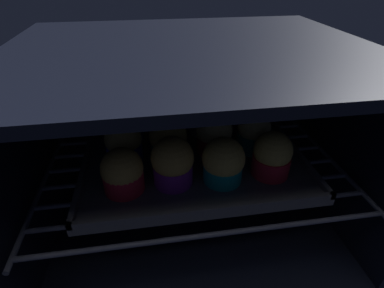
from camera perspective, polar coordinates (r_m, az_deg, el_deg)
name	(u,v)px	position (r cm, az deg, el deg)	size (l,w,h in cm)	color
oven_cavity	(188,133)	(59.75, -0.70, 2.11)	(59.00, 47.00, 37.00)	black
oven_rack	(192,159)	(58.07, -0.07, -2.88)	(54.80, 42.00, 0.80)	#444756
baking_tray	(192,156)	(57.07, 0.00, -2.27)	(40.30, 32.18, 2.20)	#4C4C51
muffin_row0_col0	(123,172)	(47.86, -13.30, -5.35)	(6.72, 6.72, 7.51)	red
muffin_row0_col1	(173,162)	(47.65, -3.78, -3.58)	(6.99, 6.99, 8.47)	#7A238C
muffin_row0_col2	(223,162)	(48.59, 6.07, -3.51)	(7.08, 7.08, 7.94)	#0C8C84
muffin_row0_col3	(272,155)	(51.54, 15.26, -2.16)	(6.52, 6.52, 8.00)	red
muffin_row1_col0	(124,143)	(54.51, -13.13, 0.25)	(6.65, 6.65, 8.20)	#1928B7
muffin_row1_col1	(168,140)	(54.22, -4.60, 0.84)	(7.00, 7.00, 7.99)	#0C8C84
muffin_row1_col2	(214,134)	(55.73, 4.26, 1.97)	(6.91, 6.91, 8.09)	red
muffin_row1_col3	(253,132)	(57.60, 11.81, 2.35)	(6.51, 6.51, 7.92)	#0C8C84
muffin_row2_col0	(126,122)	(61.24, -12.62, 4.17)	(6.51, 6.51, 7.93)	#1928B7
muffin_row2_col1	(166,120)	(61.17, -5.04, 4.69)	(6.88, 6.88, 7.93)	silver
muffin_row2_col2	(205,117)	(62.40, 2.45, 5.21)	(6.57, 6.57, 7.97)	silver
muffin_row2_col3	(242,114)	(64.30, 9.69, 5.76)	(6.58, 6.58, 7.82)	#7A238C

